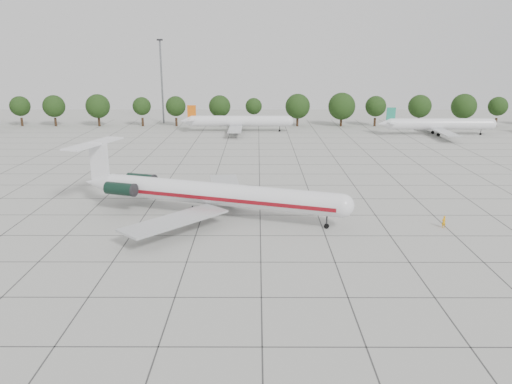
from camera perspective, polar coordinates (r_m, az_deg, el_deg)
ground at (r=69.13m, az=0.47°, el=-2.66°), size 260.00×260.00×0.00m
apron_joints at (r=83.50m, az=0.42°, el=0.61°), size 170.00×170.00×0.02m
main_airliner at (r=68.49m, az=-6.01°, el=-0.06°), size 38.75×29.61×9.29m
ground_crew at (r=68.44m, az=20.66°, el=-3.21°), size 0.67×0.54×1.60m
bg_airliner_c at (r=141.30m, az=-1.94°, el=8.07°), size 28.24×27.20×7.40m
bg_airliner_d at (r=144.15m, az=20.22°, el=7.27°), size 28.24×27.20×7.40m
tree_line at (r=151.83m, az=-4.17°, el=9.75°), size 249.86×8.44×10.22m
floodlight_mast at (r=160.51m, az=-10.74°, el=12.82°), size 1.60×1.60×25.45m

